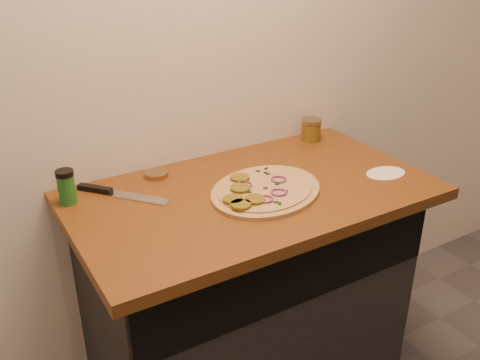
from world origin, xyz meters
TOP-DOWN VIEW (x-y plane):
  - cabinet at (0.00, 1.45)m, footprint 1.10×0.60m
  - countertop at (0.00, 1.42)m, footprint 1.20×0.70m
  - pizza at (0.02, 1.37)m, footprint 0.52×0.52m
  - chefs_knife at (-0.41, 1.61)m, footprint 0.24×0.27m
  - mason_jar_lid at (-0.24, 1.67)m, footprint 0.09×0.09m
  - salsa_jar at (0.44, 1.68)m, footprint 0.08×0.08m
  - spice_shaker at (-0.55, 1.63)m, footprint 0.06×0.06m
  - flour_spill at (0.47, 1.28)m, footprint 0.16×0.16m

SIDE VIEW (x-z plane):
  - cabinet at x=0.00m, z-range 0.00..0.86m
  - countertop at x=0.00m, z-range 0.86..0.90m
  - flour_spill at x=0.47m, z-range 0.90..0.90m
  - chefs_knife at x=-0.41m, z-range 0.90..0.92m
  - mason_jar_lid at x=-0.24m, z-range 0.90..0.92m
  - pizza at x=0.02m, z-range 0.90..0.92m
  - salsa_jar at x=0.44m, z-range 0.90..0.99m
  - spice_shaker at x=-0.55m, z-range 0.90..1.01m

